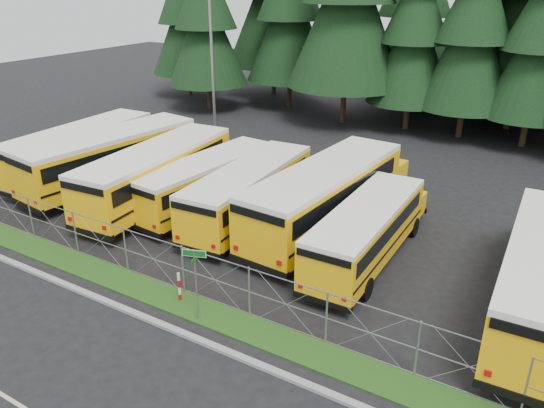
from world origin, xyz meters
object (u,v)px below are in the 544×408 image
at_px(bus_2, 162,175).
at_px(bus_5, 329,197).
at_px(street_sign, 195,270).
at_px(light_standard, 212,62).
at_px(bus_4, 253,193).
at_px(bus_0, 86,151).
at_px(bus_6, 369,232).
at_px(striped_bollard, 179,287).
at_px(bus_3, 212,182).
at_px(bus_1, 118,159).

bearing_deg(bus_2, bus_5, 6.03).
xyz_separation_m(street_sign, light_standard, (-13.46, 19.04, 3.47)).
xyz_separation_m(bus_4, bus_5, (3.70, 0.91, 0.22)).
xyz_separation_m(bus_0, bus_4, (11.98, -0.08, -0.12)).
bearing_deg(light_standard, bus_6, -35.02).
height_order(bus_0, light_standard, light_standard).
bearing_deg(bus_2, striped_bollard, -49.22).
bearing_deg(bus_0, light_standard, 79.80).
bearing_deg(street_sign, bus_2, 137.77).
xyz_separation_m(bus_4, light_standard, (-10.50, 10.90, 4.10)).
bearing_deg(light_standard, bus_5, -35.15).
relative_size(bus_0, bus_3, 1.13).
xyz_separation_m(bus_6, light_standard, (-16.94, 11.87, 4.20)).
bearing_deg(bus_0, bus_5, 0.64).
height_order(bus_0, bus_6, bus_0).
distance_m(bus_2, bus_6, 11.66).
bearing_deg(bus_4, bus_5, 10.31).
bearing_deg(street_sign, bus_6, 64.12).
bearing_deg(bus_5, bus_1, -171.15).
distance_m(bus_3, bus_4, 2.66).
relative_size(bus_5, bus_6, 1.25).
bearing_deg(bus_0, striped_bollard, -31.65).
relative_size(bus_2, bus_6, 1.20).
bearing_deg(bus_0, bus_6, -5.64).
xyz_separation_m(bus_2, bus_5, (8.91, 1.62, 0.06)).
height_order(bus_0, street_sign, bus_0).
height_order(bus_4, striped_bollard, bus_4).
height_order(bus_5, striped_bollard, bus_5).
bearing_deg(light_standard, bus_2, -65.56).
height_order(bus_2, bus_4, bus_2).
xyz_separation_m(bus_5, light_standard, (-14.20, 9.99, 3.88)).
height_order(bus_6, street_sign, street_sign).
bearing_deg(bus_4, street_sign, -73.49).
bearing_deg(bus_2, bus_0, 169.00).
height_order(bus_2, striped_bollard, bus_2).
height_order(bus_0, bus_5, bus_5).
relative_size(bus_5, light_standard, 1.22).
bearing_deg(bus_3, striped_bollard, -55.61).
distance_m(bus_0, bus_3, 9.33).
bearing_deg(bus_3, bus_1, -171.88).
bearing_deg(bus_1, bus_5, 12.26).
height_order(bus_4, light_standard, light_standard).
height_order(bus_0, bus_1, bus_1).
xyz_separation_m(bus_2, bus_6, (11.66, -0.25, -0.26)).
xyz_separation_m(bus_6, striped_bollard, (-4.81, -6.58, -0.70)).
height_order(bus_3, bus_6, bus_3).
xyz_separation_m(bus_0, street_sign, (14.94, -8.22, 0.51)).
xyz_separation_m(bus_4, striped_bollard, (1.63, -7.55, -0.80)).
distance_m(bus_2, light_standard, 13.36).
distance_m(bus_1, street_sign, 14.43).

